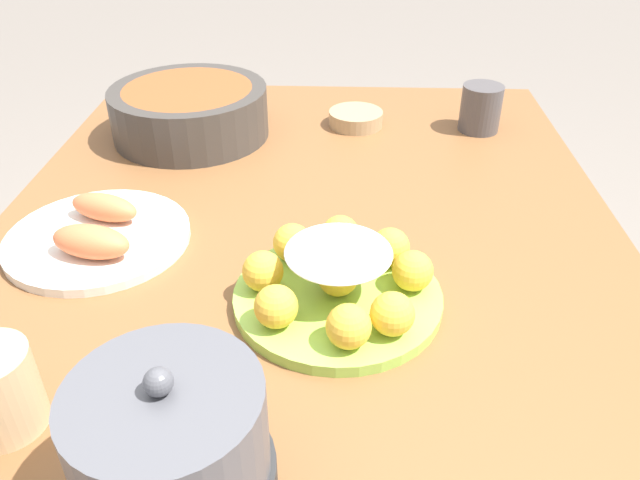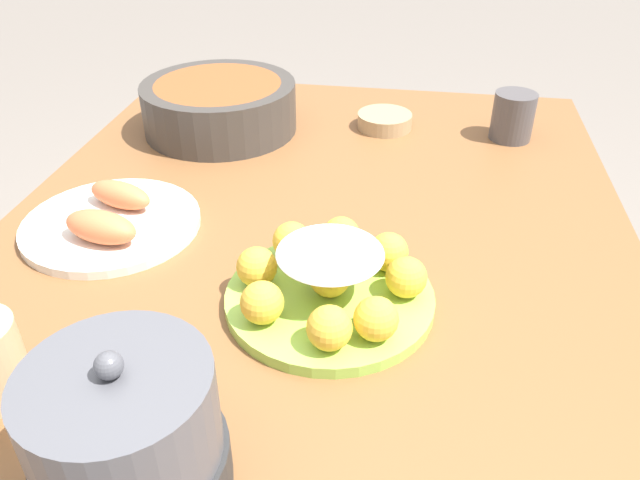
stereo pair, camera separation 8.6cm
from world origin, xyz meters
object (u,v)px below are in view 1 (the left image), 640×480
Objects in this scene: dining_table at (306,284)px; seafood_platter at (98,234)px; cup_near at (481,108)px; cake_plate at (338,281)px; warming_pot at (173,452)px; serving_bowl at (190,111)px; sauce_bowl at (356,118)px.

seafood_platter is (-0.05, 0.30, 0.12)m from dining_table.
dining_table is at bearing 140.25° from cup_near.
dining_table is at bearing -81.43° from seafood_platter.
dining_table is 0.53m from cup_near.
warming_pot is at bearing 154.95° from cake_plate.
warming_pot is (-0.29, 0.14, 0.04)m from cake_plate.
dining_table is 4.19× the size of serving_bowl.
dining_table is 4.73× the size of cake_plate.
warming_pot is at bearing 169.60° from dining_table.
seafood_platter is 2.91× the size of cup_near.
cup_near is (0.56, -0.27, 0.01)m from cake_plate.
seafood_platter is at bearing 71.10° from cake_plate.
dining_table is 0.22m from cake_plate.
warming_pot is (-0.87, 0.16, 0.05)m from sauce_bowl.
cake_plate is 2.44× the size of sauce_bowl.
serving_bowl is 2.76× the size of sauce_bowl.
cake_plate is 0.62m from cup_near.
serving_bowl is 1.73× the size of warming_pot.
cup_near reaches higher than sauce_bowl.
sauce_bowl is 0.63× the size of warming_pot.
serving_bowl is 0.40m from seafood_platter.
cup_near is at bearing -39.75° from dining_table.
cake_plate is at bearing -162.44° from dining_table.
dining_table is 0.43m from sauce_bowl.
sauce_bowl is 0.59m from seafood_platter.
cake_plate is at bearing -25.05° from warming_pot.
cup_near is 0.53× the size of warming_pot.
dining_table is at bearing 168.89° from sauce_bowl.
serving_bowl reaches higher than dining_table.
warming_pot is at bearing -152.41° from seafood_platter.
cup_near reaches higher than cake_plate.
cake_plate is (-0.17, -0.05, 0.13)m from dining_table.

